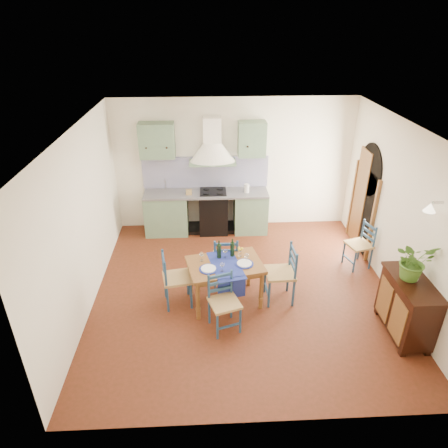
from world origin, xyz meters
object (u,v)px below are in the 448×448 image
(dining_table, at_px, (225,268))
(sideboard, at_px, (407,306))
(chair_near, at_px, (224,302))
(potted_plant, at_px, (414,261))

(dining_table, xyz_separation_m, sideboard, (2.58, -0.87, -0.14))
(chair_near, distance_m, potted_plant, 2.73)
(dining_table, xyz_separation_m, chair_near, (-0.05, -0.61, -0.19))
(sideboard, bearing_deg, potted_plant, 101.12)
(dining_table, bearing_deg, sideboard, -18.58)
(chair_near, distance_m, sideboard, 2.65)
(dining_table, height_order, potted_plant, potted_plant)
(sideboard, xyz_separation_m, potted_plant, (-0.02, 0.09, 0.71))
(dining_table, distance_m, chair_near, 0.64)
(dining_table, xyz_separation_m, potted_plant, (2.56, -0.78, 0.56))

